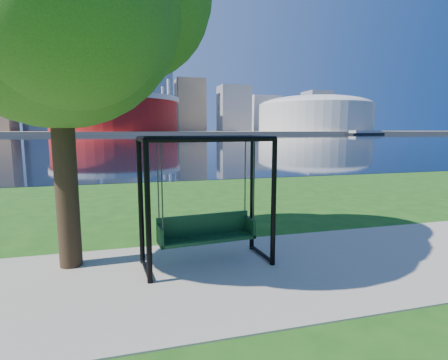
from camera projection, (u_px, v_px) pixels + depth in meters
name	position (u px, v px, depth m)	size (l,w,h in m)	color
ground	(236.00, 264.00, 7.19)	(900.00, 900.00, 0.00)	#1E5114
path	(244.00, 272.00, 6.71)	(120.00, 4.00, 0.03)	#9E937F
river	(136.00, 139.00, 104.63)	(900.00, 180.00, 0.02)	black
far_bank	(131.00, 132.00, 299.38)	(900.00, 228.00, 2.00)	#937F60
stadium	(115.00, 113.00, 227.09)	(83.00, 83.00, 32.00)	maroon
arena	(315.00, 113.00, 264.51)	(84.00, 84.00, 26.56)	beige
skyline	(124.00, 92.00, 306.15)	(392.00, 66.00, 96.50)	gray
swing	(206.00, 204.00, 6.96)	(2.64, 1.32, 2.61)	black
barge	(365.00, 133.00, 216.89)	(27.40, 11.87, 2.65)	black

